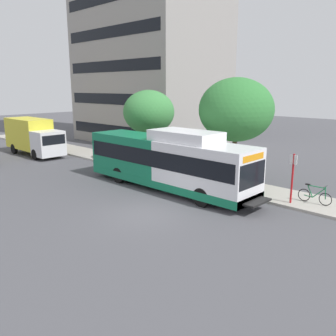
% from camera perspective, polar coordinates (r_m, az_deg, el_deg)
% --- Properties ---
extents(ground_plane, '(120.00, 120.00, 0.00)m').
position_cam_1_polar(ground_plane, '(23.57, -16.79, -2.47)').
color(ground_plane, '#4C4C51').
extents(sidewalk_curb, '(3.00, 56.00, 0.14)m').
position_cam_1_polar(sidewalk_curb, '(26.12, -1.15, -0.27)').
color(sidewalk_curb, '#A8A399').
rests_on(sidewalk_curb, ground).
extents(transit_bus, '(2.58, 12.25, 3.65)m').
position_cam_1_polar(transit_bus, '(21.08, -0.04, 1.07)').
color(transit_bus, white).
rests_on(transit_bus, ground).
extents(bus_stop_sign_pole, '(0.10, 0.36, 2.60)m').
position_cam_1_polar(bus_stop_sign_pole, '(19.21, 19.45, -1.02)').
color(bus_stop_sign_pole, red).
rests_on(bus_stop_sign_pole, sidewalk_curb).
extents(bicycle_parked, '(0.52, 1.76, 1.02)m').
position_cam_1_polar(bicycle_parked, '(19.84, 22.58, -4.10)').
color(bicycle_parked, black).
rests_on(bicycle_parked, sidewalk_curb).
extents(street_tree_near_stop, '(4.68, 4.68, 6.50)m').
position_cam_1_polar(street_tree_near_stop, '(22.78, 10.92, 9.19)').
color(street_tree_near_stop, '#4C3823').
rests_on(street_tree_near_stop, sidewalk_curb).
extents(street_tree_mid_block, '(3.99, 3.99, 5.69)m').
position_cam_1_polar(street_tree_mid_block, '(27.89, -3.12, 8.99)').
color(street_tree_mid_block, '#4C3823').
rests_on(street_tree_mid_block, sidewalk_curb).
extents(box_truck_background, '(2.32, 7.01, 3.25)m').
position_cam_1_polar(box_truck_background, '(34.16, -20.90, 4.86)').
color(box_truck_background, silver).
rests_on(box_truck_background, ground).
extents(lattice_comm_tower, '(1.10, 1.10, 23.89)m').
position_cam_1_polar(lattice_comm_tower, '(55.49, -10.30, 14.55)').
color(lattice_comm_tower, '#B7B7BC').
rests_on(lattice_comm_tower, ground).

